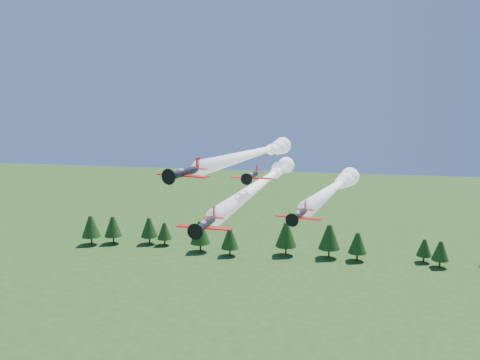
% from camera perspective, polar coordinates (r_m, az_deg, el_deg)
% --- Properties ---
extents(plane_lead, '(9.78, 60.75, 3.70)m').
position_cam_1_polar(plane_lead, '(101.22, 2.50, -0.16)').
color(plane_lead, black).
rests_on(plane_lead, ground).
extents(plane_left, '(16.28, 47.94, 3.70)m').
position_cam_1_polar(plane_left, '(103.26, 1.69, 2.92)').
color(plane_left, black).
rests_on(plane_left, ground).
extents(plane_right, '(12.06, 39.84, 3.70)m').
position_cam_1_polar(plane_right, '(96.73, 10.08, -0.73)').
color(plane_right, black).
rests_on(plane_right, ground).
extents(plane_slot, '(6.54, 7.11, 2.30)m').
position_cam_1_polar(plane_slot, '(84.53, 1.28, 0.46)').
color(plane_slot, black).
rests_on(plane_slot, ground).
extents(treeline, '(163.87, 14.64, 11.77)m').
position_cam_1_polar(treeline, '(189.11, 4.72, -6.07)').
color(treeline, '#382314').
rests_on(treeline, ground).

